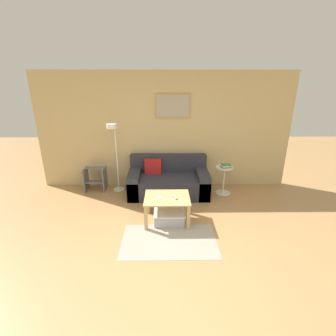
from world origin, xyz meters
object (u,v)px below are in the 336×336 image
Objects in this scene: coffee_table at (167,202)px; step_stool at (95,178)px; couch at (168,181)px; side_table at (224,178)px; cell_phone at (160,197)px; storage_bin at (169,216)px; book_stack at (226,166)px; remote_control at (174,197)px; floor_lamp at (114,146)px.

step_stool reaches higher than coffee_table.
side_table is at bearing -1.94° from couch.
cell_phone is 0.27× the size of step_stool.
couch reaches higher than cell_phone.
cell_phone reaches higher than storage_bin.
book_stack reaches higher than side_table.
book_stack is 1.61m from remote_control.
floor_lamp reaches higher than book_stack.
coffee_table reaches higher than storage_bin.
couch is 1.10× the size of floor_lamp.
remote_control is 0.29× the size of step_stool.
remote_control is 0.25m from cell_phone.
step_stool is (-2.86, 0.22, -0.37)m from book_stack.
remote_control is (1.20, -1.18, -0.60)m from floor_lamp.
remote_control reaches higher than storage_bin.
couch is at bearing -6.02° from step_stool.
book_stack is at bearing 40.93° from coffee_table.
storage_bin is 1.74m from book_stack.
side_table is 2.57× the size of book_stack.
cell_phone is (-0.16, 0.02, 0.36)m from storage_bin.
storage_bin is (0.00, -1.17, -0.17)m from couch.
side_table is at bearing 41.65° from coffee_table.
step_stool reaches higher than remote_control.
couch is 1.18m from cell_phone.
coffee_table is 0.27m from storage_bin.
storage_bin is 1.89m from floor_lamp.
coffee_table is 1.69m from book_stack.
coffee_table is 1.45× the size of storage_bin.
book_stack is 2.89m from step_stool.
side_table is 4.07× the size of remote_control.
storage_bin is (0.04, -0.03, -0.26)m from coffee_table.
storage_bin is at bearing -39.42° from step_stool.
couch reaches higher than side_table.
floor_lamp is 1.79m from remote_control.
coffee_table is at bearing -91.83° from couch.
book_stack reaches higher than coffee_table.
floor_lamp is (-1.08, 1.15, 0.70)m from coffee_table.
step_stool is (-1.48, 1.33, -0.19)m from cell_phone.
side_table is (1.20, -0.04, 0.09)m from couch.
storage_bin is 1.67m from side_table.
couch is 3.29× the size of step_stool.
coffee_table is 5.17× the size of remote_control.
floor_lamp is 0.96m from step_stool.
book_stack is at bearing 14.78° from remote_control.
remote_control is (-1.14, -1.13, -0.17)m from book_stack.
step_stool is (-1.60, 1.31, -0.09)m from coffee_table.
floor_lamp is 2.38m from book_stack.
side_table is 2.85m from step_stool.
floor_lamp reaches higher than cell_phone.
storage_bin is 1.04× the size of step_stool.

